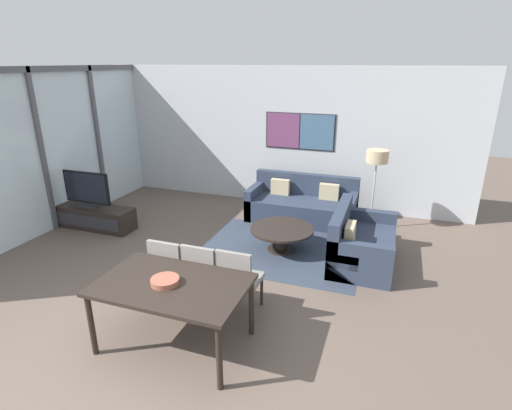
% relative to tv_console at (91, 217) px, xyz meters
% --- Properties ---
extents(ground_plane, '(24.00, 24.00, 0.00)m').
position_rel_tv_console_xyz_m(ground_plane, '(2.78, -3.07, -0.20)').
color(ground_plane, brown).
extents(wall_back, '(7.76, 0.09, 2.80)m').
position_rel_tv_console_xyz_m(wall_back, '(2.79, 2.49, 1.20)').
color(wall_back, silver).
rests_on(wall_back, ground_plane).
extents(window_wall_left, '(0.07, 5.56, 2.80)m').
position_rel_tv_console_xyz_m(window_wall_left, '(-0.59, -0.29, 1.33)').
color(window_wall_left, silver).
rests_on(window_wall_left, ground_plane).
extents(area_rug, '(2.53, 1.97, 0.01)m').
position_rel_tv_console_xyz_m(area_rug, '(3.55, 0.25, -0.20)').
color(area_rug, '#333D4C').
rests_on(area_rug, ground_plane).
extents(tv_console, '(1.68, 0.46, 0.40)m').
position_rel_tv_console_xyz_m(tv_console, '(0.00, 0.00, 0.00)').
color(tv_console, black).
rests_on(tv_console, ground_plane).
extents(television, '(0.94, 0.20, 0.64)m').
position_rel_tv_console_xyz_m(television, '(0.00, 0.00, 0.51)').
color(television, '#2D2D33').
rests_on(television, tv_console).
extents(sofa_main, '(2.01, 0.88, 0.83)m').
position_rel_tv_console_xyz_m(sofa_main, '(3.55, 1.68, 0.07)').
color(sofa_main, '#2D384C').
rests_on(sofa_main, ground_plane).
extents(sofa_side, '(0.88, 1.47, 0.83)m').
position_rel_tv_console_xyz_m(sofa_side, '(4.73, 0.26, 0.07)').
color(sofa_side, '#2D384C').
rests_on(sofa_side, ground_plane).
extents(coffee_table, '(1.01, 1.01, 0.38)m').
position_rel_tv_console_xyz_m(coffee_table, '(3.55, 0.25, 0.09)').
color(coffee_table, black).
rests_on(coffee_table, ground_plane).
extents(dining_table, '(1.54, 0.96, 0.74)m').
position_rel_tv_console_xyz_m(dining_table, '(3.11, -2.31, 0.47)').
color(dining_table, black).
rests_on(dining_table, ground_plane).
extents(dining_chair_left, '(0.46, 0.46, 0.88)m').
position_rel_tv_console_xyz_m(dining_chair_left, '(2.67, -1.63, 0.30)').
color(dining_chair_left, gray).
rests_on(dining_chair_left, ground_plane).
extents(dining_chair_centre, '(0.46, 0.46, 0.88)m').
position_rel_tv_console_xyz_m(dining_chair_centre, '(3.11, -1.61, 0.30)').
color(dining_chair_centre, gray).
rests_on(dining_chair_centre, ground_plane).
extents(dining_chair_right, '(0.46, 0.46, 0.88)m').
position_rel_tv_console_xyz_m(dining_chair_right, '(3.54, -1.60, 0.30)').
color(dining_chair_right, gray).
rests_on(dining_chair_right, ground_plane).
extents(fruit_bowl, '(0.29, 0.29, 0.06)m').
position_rel_tv_console_xyz_m(fruit_bowl, '(3.05, -2.34, 0.57)').
color(fruit_bowl, '#995642').
rests_on(fruit_bowl, dining_table).
extents(floor_lamp, '(0.38, 0.38, 1.45)m').
position_rel_tv_console_xyz_m(floor_lamp, '(4.82, 1.64, 1.04)').
color(floor_lamp, '#2D2D33').
rests_on(floor_lamp, ground_plane).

